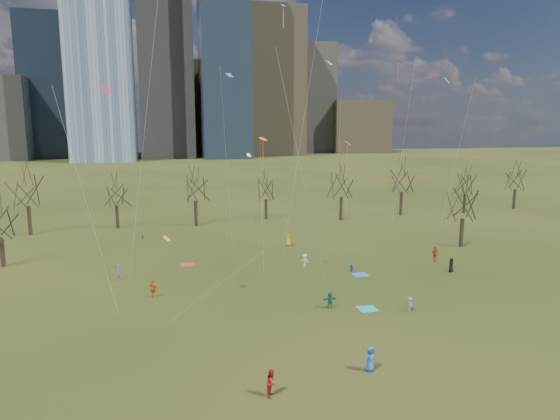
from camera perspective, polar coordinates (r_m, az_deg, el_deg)
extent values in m
plane|color=black|center=(43.60, 3.76, -11.78)|extent=(500.00, 500.00, 0.00)
cube|color=slate|center=(233.76, -20.11, 19.91)|extent=(26.00, 26.00, 118.00)
cube|color=slate|center=(245.70, -12.99, 17.01)|extent=(24.00, 24.00, 95.00)
cube|color=#384C66|center=(238.38, -6.40, 18.64)|extent=(22.00, 22.00, 105.00)
cube|color=#726347|center=(260.77, -0.81, 14.29)|extent=(28.00, 28.00, 72.00)
cube|color=#384C66|center=(263.55, -24.55, 12.61)|extent=(25.00, 25.00, 65.00)
cube|color=slate|center=(281.23, 3.60, 12.52)|extent=(22.00, 22.00, 58.00)
cube|color=#726347|center=(279.29, -10.16, 11.38)|extent=(30.00, 30.00, 48.00)
cube|color=#726347|center=(284.60, 8.75, 9.38)|extent=(30.00, 28.00, 28.00)
cylinder|color=black|center=(81.12, -26.70, -1.07)|extent=(0.55, 0.55, 4.28)
cylinder|color=black|center=(81.21, -18.11, -0.73)|extent=(0.52, 0.52, 3.60)
cylinder|color=black|center=(80.07, -9.59, -0.35)|extent=(0.54, 0.54, 4.05)
cylinder|color=black|center=(84.67, -1.60, 0.11)|extent=(0.51, 0.51, 3.38)
cylinder|color=black|center=(84.14, 6.99, 0.18)|extent=(0.54, 0.54, 3.96)
cylinder|color=black|center=(90.74, 13.66, 0.73)|extent=(0.54, 0.54, 4.14)
cylinder|color=black|center=(96.00, 20.32, 0.70)|extent=(0.52, 0.52, 3.51)
cylinder|color=black|center=(104.65, 25.20, 1.15)|extent=(0.53, 0.53, 3.74)
cylinder|color=black|center=(64.85, -29.15, -4.21)|extent=(0.51, 0.51, 3.38)
cylinder|color=black|center=(69.76, 20.04, -2.43)|extent=(0.53, 0.53, 3.83)
cube|color=teal|center=(45.25, 9.95, -11.07)|extent=(1.60, 1.50, 0.03)
cube|color=#2562B1|center=(54.75, 9.18, -7.31)|extent=(1.60, 1.50, 0.03)
cube|color=red|center=(58.70, -10.46, -6.16)|extent=(1.60, 1.50, 0.03)
imported|color=#2761AB|center=(34.60, 10.27, -16.42)|extent=(0.96, 0.78, 1.70)
imported|color=#A31C17|center=(31.43, -0.94, -19.13)|extent=(0.95, 1.02, 1.69)
imported|color=slate|center=(45.33, 14.63, -10.37)|extent=(0.54, 0.86, 1.27)
imported|color=#DF5D18|center=(48.46, -14.28, -8.71)|extent=(1.08, 0.98, 1.76)
imported|color=#176A54|center=(44.76, 5.72, -10.20)|extent=(1.41, 0.49, 1.50)
imported|color=black|center=(57.89, 18.99, -5.98)|extent=(0.92, 0.83, 1.58)
imported|color=#8D51A2|center=(54.71, -18.04, -6.80)|extent=(0.43, 0.63, 1.66)
imported|color=#253AA2|center=(55.22, 8.16, -6.64)|extent=(0.50, 0.55, 0.93)
imported|color=silver|center=(57.06, 2.84, -5.74)|extent=(1.04, 1.02, 1.43)
imported|color=#AD4118|center=(61.59, 17.27, -4.84)|extent=(1.10, 0.58, 1.79)
imported|color=gold|center=(66.13, 0.97, -3.44)|extent=(0.75, 0.93, 1.66)
imported|color=#1A773F|center=(72.29, -15.42, -2.74)|extent=(0.46, 0.59, 1.42)
plane|color=orange|center=(48.28, -1.95, 8.12)|extent=(1.10, 1.09, 0.27)
cylinder|color=silver|center=(45.65, -2.07, -0.32)|extent=(1.61, 6.50, 13.21)
cylinder|color=orange|center=(48.36, -1.94, 6.23)|extent=(0.04, 0.04, 2.70)
plane|color=gold|center=(44.65, 5.64, 16.42)|extent=(0.82, 0.81, 0.39)
cylinder|color=silver|center=(40.11, 2.79, 3.02)|extent=(6.46, 7.50, 19.80)
cylinder|color=silver|center=(43.45, -14.97, 11.28)|extent=(4.89, 8.08, 31.99)
plane|color=silver|center=(57.22, 0.39, 22.36)|extent=(0.78, 0.76, 0.24)
cylinder|color=silver|center=(54.74, 2.48, 8.66)|extent=(3.33, 3.27, 27.04)
cylinder|color=silver|center=(56.96, 0.38, 21.15)|extent=(0.04, 0.04, 2.10)
plane|color=#29B46D|center=(68.33, 18.52, 13.87)|extent=(1.24, 1.23, 0.73)
cylinder|color=silver|center=(65.87, 19.44, 5.26)|extent=(0.18, 5.84, 20.02)
plane|color=#327BD6|center=(56.43, -5.78, 15.08)|extent=(1.08, 1.02, 0.46)
cylinder|color=silver|center=(51.79, -6.08, 4.56)|extent=(2.14, 9.07, 19.84)
plane|color=red|center=(74.95, 7.74, 7.62)|extent=(1.39, 1.42, 0.56)
cylinder|color=silver|center=(72.37, 7.62, 2.85)|extent=(2.25, 5.72, 11.83)
cylinder|color=red|center=(75.04, 7.70, 6.23)|extent=(0.04, 0.04, 3.00)
plane|color=orange|center=(37.33, -12.83, -3.20)|extent=(0.70, 0.72, 0.34)
cylinder|color=silver|center=(35.87, -7.55, -8.89)|extent=(6.22, 5.19, 6.40)
plane|color=red|center=(39.28, -19.34, 12.87)|extent=(1.22, 1.26, 0.50)
cylinder|color=silver|center=(38.17, -21.06, -0.03)|extent=(2.97, 3.45, 17.10)
plane|color=#FD5D90|center=(76.98, 13.40, 16.19)|extent=(0.80, 0.95, 0.54)
cylinder|color=silver|center=(75.42, 13.91, 7.37)|extent=(1.05, 3.05, 23.47)
cylinder|color=#FD5D90|center=(76.82, 13.35, 15.11)|extent=(0.04, 0.04, 2.40)
plane|color=white|center=(68.86, -3.58, 6.29)|extent=(0.81, 0.70, 0.46)
cylinder|color=silver|center=(66.32, -2.26, 1.66)|extent=(1.85, 6.63, 10.39)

